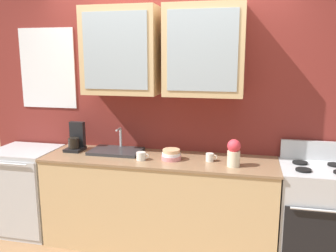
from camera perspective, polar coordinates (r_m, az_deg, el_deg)
ground_plane at (r=3.75m, az=-1.46°, el=-18.44°), size 10.00×10.00×0.00m
back_wall_unit at (r=3.57m, az=-0.49°, el=5.21°), size 3.97×0.45×2.62m
counter at (r=3.55m, az=-1.50°, el=-12.13°), size 2.24×0.63×0.90m
stove_range at (r=3.51m, az=22.65°, el=-13.18°), size 0.65×0.62×1.08m
sink_faucet at (r=3.62m, az=-8.36°, el=-3.95°), size 0.51×0.34×0.23m
bowl_stack at (r=3.33m, az=0.52°, el=-4.66°), size 0.18×0.18×0.10m
vase at (r=3.16m, az=10.55°, el=-4.24°), size 0.12×0.12×0.24m
cup_near_sink at (r=3.33m, az=-4.35°, el=-4.86°), size 0.12×0.09×0.08m
cup_near_bowls at (r=3.30m, az=6.79°, el=-5.03°), size 0.10×0.07×0.08m
dishwasher at (r=4.12m, az=-21.74°, el=-9.55°), size 0.63×0.61×0.90m
coffee_maker at (r=3.77m, az=-14.64°, el=-2.17°), size 0.17×0.20×0.29m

